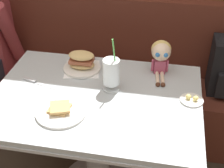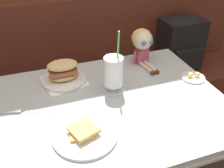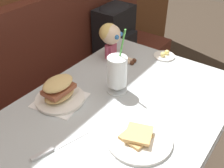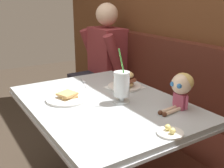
{
  "view_description": "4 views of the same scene",
  "coord_description": "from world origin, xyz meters",
  "px_view_note": "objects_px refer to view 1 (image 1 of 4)",
  "views": [
    {
      "loc": [
        0.34,
        -1.14,
        1.75
      ],
      "look_at": [
        0.09,
        0.16,
        0.84
      ],
      "focal_mm": 51.89,
      "sensor_mm": 36.0,
      "label": 1
    },
    {
      "loc": [
        -0.27,
        -0.69,
        1.45
      ],
      "look_at": [
        0.03,
        0.16,
        0.85
      ],
      "focal_mm": 41.16,
      "sensor_mm": 36.0,
      "label": 2
    },
    {
      "loc": [
        -0.76,
        -0.32,
        1.49
      ],
      "look_at": [
        -0.03,
        0.21,
        0.86
      ],
      "focal_mm": 42.87,
      "sensor_mm": 36.0,
      "label": 3
    },
    {
      "loc": [
        1.27,
        -0.56,
        1.32
      ],
      "look_at": [
        0.0,
        0.24,
        0.84
      ],
      "focal_mm": 43.76,
      "sensor_mm": 36.0,
      "label": 4
    }
  ],
  "objects_px": {
    "sandwich_plate": "(82,63)",
    "seated_doll": "(161,53)",
    "butter_saucer": "(192,100)",
    "milkshake_glass": "(111,73)",
    "butter_knife": "(34,81)",
    "toast_plate": "(61,111)"
  },
  "relations": [
    {
      "from": "toast_plate",
      "to": "butter_knife",
      "type": "distance_m",
      "value": 0.32
    },
    {
      "from": "sandwich_plate",
      "to": "seated_doll",
      "type": "xyz_separation_m",
      "value": [
        0.45,
        0.05,
        0.08
      ]
    },
    {
      "from": "sandwich_plate",
      "to": "butter_saucer",
      "type": "xyz_separation_m",
      "value": [
        0.63,
        -0.19,
        -0.04
      ]
    },
    {
      "from": "milkshake_glass",
      "to": "butter_saucer",
      "type": "xyz_separation_m",
      "value": [
        0.43,
        -0.03,
        -0.09
      ]
    },
    {
      "from": "sandwich_plate",
      "to": "seated_doll",
      "type": "relative_size",
      "value": 1.05
    },
    {
      "from": "toast_plate",
      "to": "butter_saucer",
      "type": "distance_m",
      "value": 0.66
    },
    {
      "from": "butter_saucer",
      "to": "seated_doll",
      "type": "bearing_deg",
      "value": 126.64
    },
    {
      "from": "toast_plate",
      "to": "seated_doll",
      "type": "height_order",
      "value": "seated_doll"
    },
    {
      "from": "butter_knife",
      "to": "seated_doll",
      "type": "xyz_separation_m",
      "value": [
        0.68,
        0.23,
        0.12
      ]
    },
    {
      "from": "milkshake_glass",
      "to": "toast_plate",
      "type": "bearing_deg",
      "value": -129.8
    },
    {
      "from": "butter_saucer",
      "to": "butter_knife",
      "type": "xyz_separation_m",
      "value": [
        -0.86,
        0.01,
        -0.0
      ]
    },
    {
      "from": "toast_plate",
      "to": "milkshake_glass",
      "type": "height_order",
      "value": "milkshake_glass"
    },
    {
      "from": "toast_plate",
      "to": "butter_saucer",
      "type": "height_order",
      "value": "toast_plate"
    },
    {
      "from": "milkshake_glass",
      "to": "butter_saucer",
      "type": "bearing_deg",
      "value": -3.97
    },
    {
      "from": "sandwich_plate",
      "to": "butter_saucer",
      "type": "distance_m",
      "value": 0.66
    },
    {
      "from": "butter_knife",
      "to": "seated_doll",
      "type": "distance_m",
      "value": 0.73
    },
    {
      "from": "milkshake_glass",
      "to": "sandwich_plate",
      "type": "distance_m",
      "value": 0.27
    },
    {
      "from": "sandwich_plate",
      "to": "butter_knife",
      "type": "xyz_separation_m",
      "value": [
        -0.23,
        -0.18,
        -0.04
      ]
    },
    {
      "from": "milkshake_glass",
      "to": "sandwich_plate",
      "type": "relative_size",
      "value": 1.34
    },
    {
      "from": "toast_plate",
      "to": "butter_saucer",
      "type": "bearing_deg",
      "value": 18.89
    },
    {
      "from": "sandwich_plate",
      "to": "milkshake_glass",
      "type": "bearing_deg",
      "value": -38.49
    },
    {
      "from": "seated_doll",
      "to": "toast_plate",
      "type": "bearing_deg",
      "value": -134.26
    }
  ]
}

